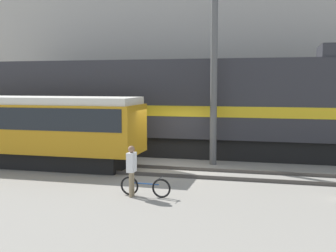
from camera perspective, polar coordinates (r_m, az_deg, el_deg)
The scene contains 9 objects.
ground_plane at distance 18.17m, azimuth 0.23°, elevation -5.62°, with size 120.00×120.00×0.00m, color gray.
track_near at distance 17.09m, azimuth -0.69°, elevation -6.11°, with size 60.00×1.50×0.14m.
track_far at distance 21.39m, azimuth 2.42°, elevation -3.70°, with size 60.00×1.51×0.14m.
building_backdrop at distance 28.30m, azimuth 5.52°, elevation 8.59°, with size 32.02×6.00×9.98m.
freight_locomotive at distance 21.27m, azimuth 0.76°, elevation 2.78°, with size 20.04×3.04×5.32m.
streetcar at distance 19.67m, azimuth -20.06°, elevation -0.01°, with size 11.39×2.54×3.02m.
bicycle at distance 13.56m, azimuth -3.10°, elevation -8.23°, with size 1.70×0.44×0.68m.
person at distance 13.42m, azimuth -4.97°, elevation -5.42°, with size 0.24×0.37×1.64m.
utility_pole_left at distance 18.59m, azimuth 6.22°, elevation 5.89°, with size 0.30×0.30×7.28m.
Camera 1 is at (4.31, -17.28, 3.60)m, focal length 45.00 mm.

